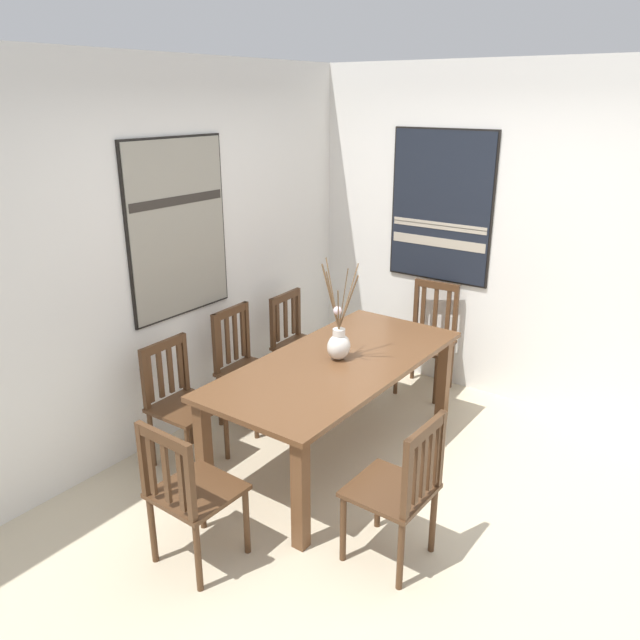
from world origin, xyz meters
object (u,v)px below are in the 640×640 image
at_px(chair_0, 428,338).
at_px(chair_1, 400,488).
at_px(chair_5, 299,342).
at_px(painting_on_side_wall, 441,207).
at_px(centerpiece_vase, 339,342).
at_px(chair_4, 181,401).
at_px(painting_on_back_wall, 178,229).
at_px(chair_2, 189,492).
at_px(chair_3, 245,365).
at_px(dining_table, 337,374).

xyz_separation_m(chair_0, chair_1, (-2.05, -0.86, -0.00)).
bearing_deg(chair_0, chair_5, 128.97).
height_order(chair_0, chair_5, chair_0).
xyz_separation_m(chair_1, painting_on_side_wall, (2.28, 0.93, 1.09)).
relative_size(centerpiece_vase, chair_4, 0.80).
bearing_deg(painting_on_back_wall, chair_4, -138.71).
relative_size(chair_2, chair_3, 0.96).
bearing_deg(chair_2, centerpiece_vase, -0.30).
height_order(centerpiece_vase, chair_0, centerpiece_vase).
distance_m(chair_4, chair_5, 1.34).
height_order(chair_5, painting_on_side_wall, painting_on_side_wall).
xyz_separation_m(chair_1, chair_2, (-0.67, 0.90, -0.01)).
bearing_deg(centerpiece_vase, painting_on_side_wall, 1.32).
xyz_separation_m(chair_5, painting_on_side_wall, (0.92, -0.80, 1.10)).
height_order(chair_1, painting_on_back_wall, painting_on_back_wall).
height_order(chair_0, chair_1, chair_0).
xyz_separation_m(chair_2, chair_4, (0.68, 0.82, 0.00)).
distance_m(chair_4, painting_on_side_wall, 2.63).
bearing_deg(chair_0, chair_1, -157.19).
distance_m(centerpiece_vase, painting_on_side_wall, 1.71).
bearing_deg(chair_0, chair_4, 157.30).
distance_m(chair_2, chair_5, 2.19).
bearing_deg(chair_5, painting_on_side_wall, -40.90).
xyz_separation_m(dining_table, chair_5, (0.66, 0.85, -0.18)).
xyz_separation_m(chair_0, chair_2, (-2.72, 0.04, -0.02)).
bearing_deg(chair_0, dining_table, 179.35).
bearing_deg(centerpiece_vase, chair_1, -128.95).
height_order(chair_2, chair_5, chair_2).
height_order(centerpiece_vase, painting_on_side_wall, painting_on_side_wall).
bearing_deg(dining_table, chair_5, 51.93).
bearing_deg(dining_table, chair_1, -128.12).
bearing_deg(painting_on_side_wall, chair_3, 152.35).
xyz_separation_m(chair_3, chair_5, (0.65, -0.02, -0.02)).
distance_m(chair_2, painting_on_back_wall, 1.93).
distance_m(dining_table, chair_0, 1.37).
xyz_separation_m(chair_2, chair_5, (2.02, 0.83, -0.00)).
distance_m(dining_table, chair_2, 1.37).
relative_size(centerpiece_vase, chair_2, 0.80).
height_order(centerpiece_vase, chair_1, centerpiece_vase).
relative_size(dining_table, chair_2, 2.27).
distance_m(chair_3, painting_on_back_wall, 1.16).
relative_size(painting_on_back_wall, painting_on_side_wall, 1.00).
height_order(dining_table, centerpiece_vase, centerpiece_vase).
xyz_separation_m(dining_table, painting_on_side_wall, (1.59, 0.05, 0.92)).
distance_m(dining_table, centerpiece_vase, 0.22).
height_order(dining_table, chair_4, chair_4).
xyz_separation_m(centerpiece_vase, chair_0, (1.33, -0.03, -0.38)).
height_order(chair_1, chair_4, chair_1).
xyz_separation_m(chair_1, chair_3, (0.71, 1.75, 0.00)).
relative_size(centerpiece_vase, chair_1, 0.78).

